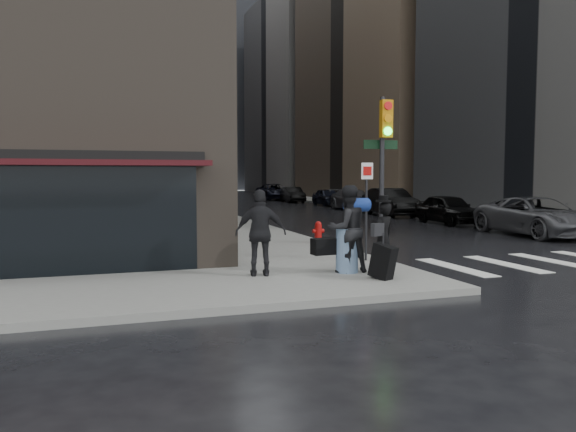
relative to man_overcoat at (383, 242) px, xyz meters
name	(u,v)px	position (x,y,z in m)	size (l,w,h in m)	color
ground	(347,283)	(-0.79, 0.16, -0.91)	(140.00, 140.00, 0.00)	black
sidewalk_left	(180,209)	(-0.79, 27.16, -0.83)	(4.00, 50.00, 0.15)	slate
sidewalk_right	(360,205)	(12.71, 27.16, -0.83)	(3.00, 50.00, 0.15)	slate
crosswalk	(575,260)	(6.71, 1.16, -0.90)	(8.50, 3.00, 0.01)	silver
bldg_left_far	(25,84)	(-13.79, 62.16, 12.09)	(22.00, 20.00, 26.00)	#572D1D
bldg_right_far	(343,98)	(25.21, 58.16, 11.59)	(22.00, 20.00, 25.00)	slate
bldg_distant	(172,86)	(5.21, 78.16, 15.09)	(40.00, 12.00, 32.00)	slate
storefront	(8,202)	(-7.79, 2.06, 0.92)	(8.40, 1.11, 2.83)	black
man_overcoat	(383,242)	(0.00, 0.00, 0.00)	(0.90, 1.19, 1.81)	black
man_jeans	(347,229)	(-0.61, 0.61, 0.25)	(1.45, 0.84, 2.00)	black
man_greycoat	(261,233)	(-2.60, 0.80, 0.20)	(1.20, 0.72, 1.92)	black
traffic_light	(382,155)	(1.01, 1.96, 1.98)	(1.06, 0.50, 4.25)	black
fire_hydrant	(318,233)	(0.86, 6.03, -0.44)	(0.39, 0.31, 0.71)	#970B09
parked_car_0	(537,216)	(10.29, 6.53, -0.15)	(2.52, 5.46, 1.52)	#48484D
parked_car_1	(449,209)	(10.06, 12.07, -0.18)	(1.71, 4.25, 1.45)	black
parked_car_2	(390,202)	(9.97, 17.60, -0.11)	(1.69, 4.85, 1.60)	black
parked_car_3	(354,200)	(10.28, 23.13, -0.20)	(1.97, 4.84, 1.40)	#3D3D42
parked_car_4	(328,197)	(10.69, 28.66, -0.24)	(1.57, 3.90, 1.33)	black
parked_car_5	(293,195)	(9.77, 34.20, -0.24)	(1.40, 4.02, 1.33)	black
parked_car_6	(274,192)	(9.84, 39.73, -0.15)	(2.49, 5.40, 1.50)	black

